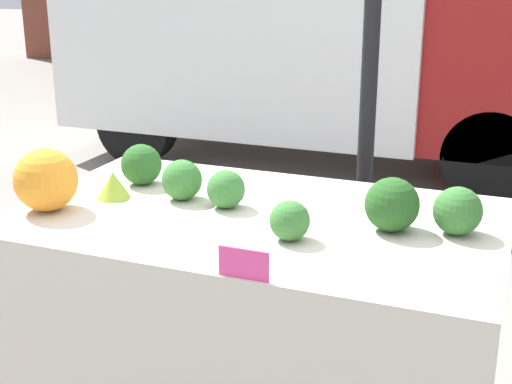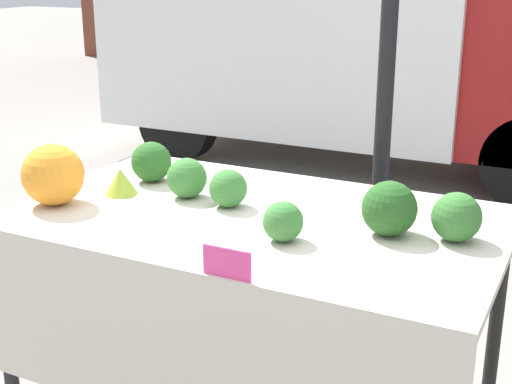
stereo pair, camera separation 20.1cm
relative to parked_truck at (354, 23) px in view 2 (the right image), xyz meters
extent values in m
cylinder|color=black|center=(1.21, -3.13, -0.08)|extent=(0.07, 0.07, 2.27)
cube|color=white|center=(-0.49, 0.00, 0.09)|extent=(3.15, 1.81, 1.97)
cylinder|color=black|center=(-1.36, -0.72, -0.86)|extent=(0.70, 0.22, 0.70)
cylinder|color=black|center=(-1.36, 0.72, -0.86)|extent=(0.70, 0.22, 0.70)
cube|color=beige|center=(1.03, -3.96, -0.32)|extent=(1.63, 0.99, 0.03)
cube|color=beige|center=(1.03, -4.45, -0.58)|extent=(1.63, 0.01, 0.50)
cylinder|color=black|center=(0.28, -4.39, -0.77)|extent=(0.05, 0.05, 0.88)
cylinder|color=black|center=(0.28, -3.52, -0.77)|extent=(0.05, 0.05, 0.88)
cylinder|color=black|center=(1.79, -3.52, -0.77)|extent=(0.05, 0.05, 0.88)
sphere|color=orange|center=(0.36, -4.17, -0.20)|extent=(0.21, 0.21, 0.21)
cone|color=#93B238|center=(0.50, -3.98, -0.26)|extent=(0.12, 0.12, 0.10)
sphere|color=#336B2D|center=(1.68, -3.90, -0.23)|extent=(0.15, 0.15, 0.15)
sphere|color=#387533|center=(0.91, -3.93, -0.24)|extent=(0.13, 0.13, 0.13)
sphere|color=#285B23|center=(0.50, -3.80, -0.23)|extent=(0.15, 0.15, 0.15)
sphere|color=#387533|center=(1.21, -4.13, -0.24)|extent=(0.12, 0.12, 0.12)
sphere|color=#23511E|center=(1.48, -3.94, -0.22)|extent=(0.17, 0.17, 0.17)
sphere|color=#387533|center=(0.73, -3.90, -0.23)|extent=(0.14, 0.14, 0.14)
cube|color=#EF4793|center=(1.19, -4.44, -0.26)|extent=(0.14, 0.01, 0.09)
camera|label=1|loc=(1.86, -6.05, 0.51)|focal=50.00mm
camera|label=2|loc=(2.04, -5.97, 0.51)|focal=50.00mm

